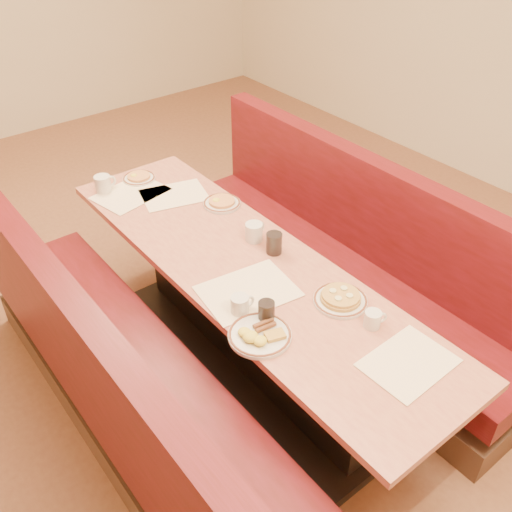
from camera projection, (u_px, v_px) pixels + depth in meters
ground at (247, 367)px, 3.29m from camera, size 8.00×8.00×0.00m
room_envelope at (242, 14)px, 2.14m from camera, size 6.04×8.04×2.82m
diner_table at (246, 320)px, 3.07m from camera, size 0.70×2.50×0.75m
booth_left at (124, 387)px, 2.71m from camera, size 0.55×2.50×1.05m
booth_right at (343, 270)px, 3.44m from camera, size 0.55×2.50×1.05m
placemat_near_left at (248, 291)px, 2.67m from camera, size 0.47×0.38×0.00m
placemat_near_right at (408, 363)px, 2.31m from camera, size 0.37×0.28×0.00m
placemat_far_left at (131, 194)px, 3.40m from camera, size 0.45×0.37×0.00m
placemat_far_right at (174, 195)px, 3.38m from camera, size 0.43×0.37×0.00m
pancake_plate at (340, 299)px, 2.60m from camera, size 0.25×0.25×0.06m
eggs_plate at (259, 335)px, 2.42m from camera, size 0.27×0.27×0.06m
extra_plate_mid at (222, 203)px, 3.29m from camera, size 0.22×0.22×0.04m
extra_plate_far at (139, 178)px, 3.53m from camera, size 0.20×0.20×0.04m
coffee_mug_a at (373, 319)px, 2.46m from camera, size 0.10×0.07×0.08m
coffee_mug_b at (240, 304)px, 2.53m from camera, size 0.12×0.08×0.09m
coffee_mug_c at (254, 231)px, 2.99m from camera, size 0.13×0.09×0.10m
coffee_mug_d at (103, 184)px, 3.40m from camera, size 0.14×0.10×0.10m
soda_tumbler_near at (266, 312)px, 2.48m from camera, size 0.07×0.07×0.10m
soda_tumbler_mid at (274, 243)px, 2.89m from camera, size 0.08×0.08×0.11m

